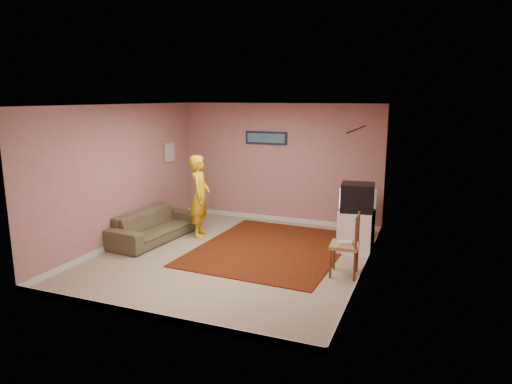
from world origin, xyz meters
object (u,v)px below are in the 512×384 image
at_px(sofa, 154,226).
at_px(tv_cabinet, 356,231).
at_px(crt_tv, 357,197).
at_px(person, 200,196).
at_px(chair_a, 363,211).
at_px(chair_b, 345,238).

bearing_deg(sofa, tv_cabinet, -73.91).
distance_m(crt_tv, person, 3.05).
bearing_deg(chair_a, chair_b, -103.89).
bearing_deg(chair_b, crt_tv, 177.12).
bearing_deg(chair_a, sofa, -172.01).
relative_size(tv_cabinet, chair_b, 1.39).
xyz_separation_m(tv_cabinet, chair_b, (0.02, -1.18, 0.23)).
relative_size(chair_b, person, 0.33).
bearing_deg(person, sofa, 112.06).
xyz_separation_m(crt_tv, sofa, (-3.74, -0.75, -0.71)).
bearing_deg(sofa, chair_a, -62.91).
height_order(crt_tv, person, person).
xyz_separation_m(tv_cabinet, person, (-3.04, -0.18, 0.44)).
xyz_separation_m(tv_cabinet, sofa, (-3.75, -0.75, -0.09)).
bearing_deg(tv_cabinet, sofa, -168.69).
distance_m(crt_tv, chair_a, 0.90).
distance_m(tv_cabinet, crt_tv, 0.62).
xyz_separation_m(tv_cabinet, crt_tv, (-0.01, -0.00, 0.62)).
relative_size(crt_tv, sofa, 0.32).
bearing_deg(person, crt_tv, -103.70).
distance_m(tv_cabinet, sofa, 3.83).
bearing_deg(chair_a, person, -176.73).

